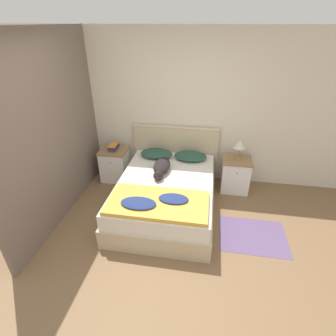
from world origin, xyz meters
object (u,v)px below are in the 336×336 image
at_px(table_lamp, 240,145).
at_px(dog, 161,167).
at_px(nightstand_right, 235,174).
at_px(nightstand_left, 115,164).
at_px(pillow_left, 156,153).
at_px(book_stack, 113,147).
at_px(bed, 166,195).
at_px(pillow_right, 190,156).

bearing_deg(table_lamp, dog, -157.74).
bearing_deg(nightstand_right, nightstand_left, 180.00).
height_order(nightstand_left, dog, dog).
xyz_separation_m(pillow_left, dog, (0.18, -0.50, 0.02)).
height_order(nightstand_left, table_lamp, table_lamp).
xyz_separation_m(pillow_left, book_stack, (-0.78, 0.00, 0.06)).
distance_m(nightstand_left, nightstand_right, 2.15).
bearing_deg(nightstand_left, book_stack, 74.60).
bearing_deg(bed, book_stack, 144.94).
bearing_deg(bed, pillow_right, 68.44).
bearing_deg(nightstand_right, pillow_left, 179.71).
relative_size(nightstand_right, book_stack, 2.46).
distance_m(pillow_left, dog, 0.53).
relative_size(nightstand_left, book_stack, 2.46).
bearing_deg(bed, pillow_left, 111.56).
bearing_deg(pillow_left, dog, -69.74).
xyz_separation_m(pillow_right, dog, (-0.41, -0.50, 0.02)).
xyz_separation_m(nightstand_right, dog, (-1.19, -0.49, 0.30)).
relative_size(pillow_left, table_lamp, 1.63).
height_order(pillow_left, book_stack, book_stack).
relative_size(pillow_right, table_lamp, 1.63).
height_order(nightstand_right, table_lamp, table_lamp).
relative_size(dog, table_lamp, 2.12).
relative_size(bed, table_lamp, 5.80).
relative_size(nightstand_left, nightstand_right, 1.00).
distance_m(pillow_right, table_lamp, 0.83).
distance_m(nightstand_right, dog, 1.32).
height_order(nightstand_left, pillow_left, pillow_left).
relative_size(bed, nightstand_left, 3.37).
height_order(pillow_left, pillow_right, same).
bearing_deg(pillow_left, nightstand_right, -0.29).
distance_m(nightstand_left, book_stack, 0.34).
height_order(bed, pillow_left, pillow_left).
height_order(bed, table_lamp, table_lamp).
relative_size(bed, dog, 2.73).
bearing_deg(pillow_right, nightstand_right, -0.51).
bearing_deg(table_lamp, nightstand_left, 179.84).
bearing_deg(table_lamp, pillow_right, 179.04).
xyz_separation_m(dog, table_lamp, (1.19, 0.49, 0.25)).
height_order(nightstand_left, book_stack, book_stack).
height_order(bed, nightstand_right, nightstand_right).
bearing_deg(book_stack, bed, -35.06).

